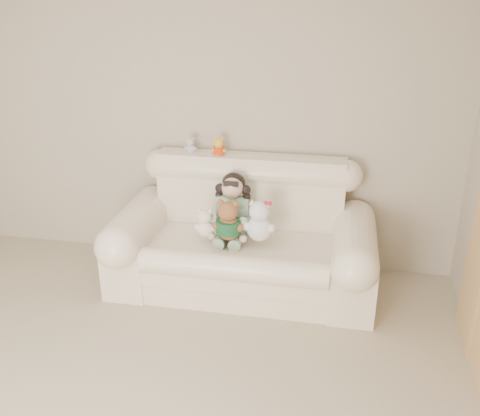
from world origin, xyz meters
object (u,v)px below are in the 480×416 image
sofa (242,230)px  seated_child (233,205)px  white_cat (260,216)px  brown_teddy (228,216)px  cream_teddy (205,220)px

sofa → seated_child: size_ratio=3.88×
white_cat → seated_child: bearing=142.6°
sofa → white_cat: size_ratio=5.27×
brown_teddy → cream_teddy: bearing=-160.4°
sofa → seated_child: 0.21m
seated_child → white_cat: seated_child is taller
white_cat → brown_teddy: bearing=-172.6°
brown_teddy → cream_teddy: brown_teddy is taller
seated_child → cream_teddy: bearing=-137.6°
sofa → white_cat: bearing=-36.7°
sofa → cream_teddy: 0.32m
seated_child → cream_teddy: (-0.17, -0.21, -0.05)m
white_cat → cream_teddy: white_cat is taller
brown_teddy → cream_teddy: (-0.18, 0.01, -0.05)m
brown_teddy → cream_teddy: size_ratio=1.39×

